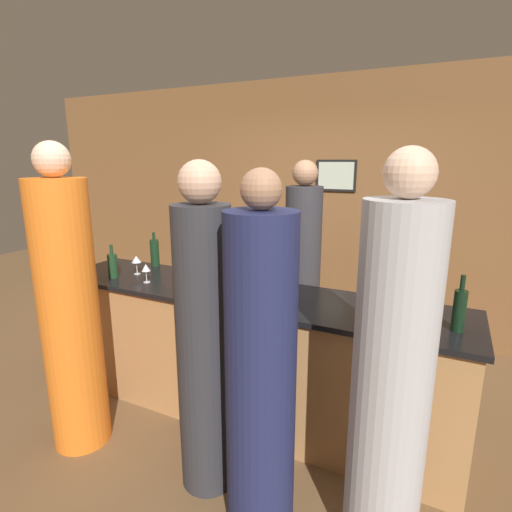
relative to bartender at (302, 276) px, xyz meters
The scene contains 16 objects.
ground_plane 1.23m from the bartender, 102.29° to the right, with size 14.00×14.00×0.00m, color brown.
back_wall 1.27m from the bartender, 98.78° to the left, with size 8.00×0.08×2.80m.
bar_counter 0.93m from the bartender, 102.29° to the right, with size 3.16×0.70×0.99m.
bartender is the anchor object (origin of this frame).
guest_0 1.52m from the bartender, 91.42° to the right, with size 0.32×0.32×1.92m.
guest_1 1.79m from the bartender, 57.01° to the right, with size 0.36×0.36×1.98m.
guest_2 1.90m from the bartender, 122.73° to the right, with size 0.37×0.37×2.03m.
guest_3 1.67m from the bartender, 77.25° to the right, with size 0.36×0.36×1.89m.
wine_bottle_0 1.54m from the bartender, 35.94° to the right, with size 0.07×0.07×0.33m.
wine_bottle_1 1.61m from the bartender, 142.69° to the right, with size 0.08×0.08×0.27m.
wine_bottle_2 1.34m from the bartender, 156.54° to the right, with size 0.08×0.08×0.31m.
wine_glass_0 0.93m from the bartender, 74.66° to the right, with size 0.08×0.08×0.16m.
wine_glass_1 1.44m from the bartender, 145.25° to the right, with size 0.08×0.08×0.16m.
wine_glass_2 1.36m from the bartender, 134.52° to the right, with size 0.07×0.07×0.15m.
wine_glass_3 1.03m from the bartender, 86.85° to the right, with size 0.08×0.08×0.17m.
wine_glass_4 1.15m from the bartender, 99.46° to the right, with size 0.08×0.08×0.16m.
Camera 1 is at (1.32, -2.44, 1.92)m, focal length 28.00 mm.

